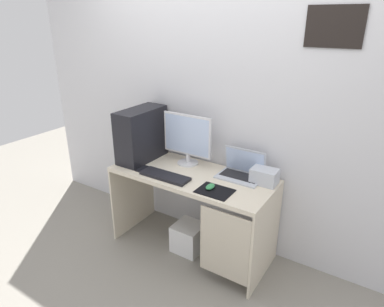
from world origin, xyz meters
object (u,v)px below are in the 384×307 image
laptop (241,171)px  cell_phone (143,169)px  keyboard (165,176)px  monitor (187,139)px  mouse_left (210,187)px  projector (264,176)px  pc_tower (142,135)px  subwoofer (189,237)px

laptop → cell_phone: 0.82m
keyboard → cell_phone: 0.25m
monitor → mouse_left: monitor is taller
laptop → keyboard: size_ratio=0.84×
monitor → mouse_left: 0.55m
projector → mouse_left: (-0.30, -0.31, -0.04)m
cell_phone → keyboard: bearing=-4.5°
pc_tower → laptop: size_ratio=1.37×
laptop → subwoofer: 0.78m
laptop → keyboard: (-0.51, -0.34, -0.03)m
mouse_left → subwoofer: mouse_left is taller
monitor → projector: 0.73m
keyboard → projector: bearing=25.1°
cell_phone → mouse_left: bearing=0.0°
keyboard → mouse_left: 0.41m
monitor → cell_phone: monitor is taller
projector → pc_tower: bearing=-173.3°
monitor → projector: monitor is taller
pc_tower → projector: pc_tower is taller
projector → keyboard: size_ratio=0.48×
pc_tower → laptop: 0.94m
pc_tower → mouse_left: bearing=-12.6°
pc_tower → subwoofer: 1.00m
laptop → projector: bearing=-3.6°
keyboard → subwoofer: keyboard is taller
cell_phone → subwoofer: bearing=17.0°
monitor → mouse_left: (0.41, -0.30, -0.21)m
pc_tower → cell_phone: pc_tower is taller
projector → cell_phone: bearing=-161.9°
subwoofer → laptop: bearing=29.1°
mouse_left → subwoofer: size_ratio=0.39×
monitor → keyboard: 0.39m
laptop → subwoofer: size_ratio=1.42×
projector → cell_phone: 1.01m
laptop → pc_tower: bearing=-171.0°
keyboard → cell_phone: bearing=175.5°
projector → subwoofer: (-0.57, -0.19, -0.67)m
projector → subwoofer: projector is taller
monitor → cell_phone: size_ratio=3.56×
projector → cell_phone: size_ratio=1.54×
laptop → cell_phone: (-0.76, -0.32, -0.04)m
monitor → projector: size_ratio=2.31×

